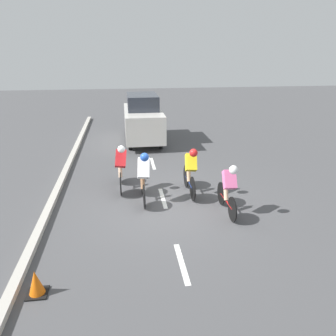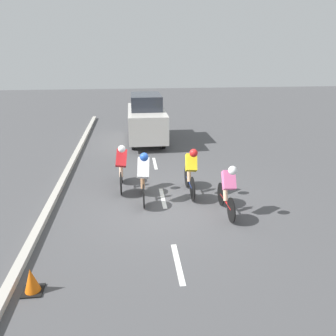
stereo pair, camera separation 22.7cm
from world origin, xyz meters
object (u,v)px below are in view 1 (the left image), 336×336
cyclist_yellow (190,170)px  cyclist_white (143,175)px  cyclist_pink (229,187)px  traffic_cone (36,283)px  cyclist_red (121,166)px  support_car (143,119)px

cyclist_yellow → cyclist_white: (1.43, 0.34, 0.03)m
cyclist_pink → cyclist_white: bearing=-25.4°
cyclist_white → traffic_cone: (2.18, 3.58, -0.59)m
cyclist_white → cyclist_red: bearing=-56.8°
cyclist_yellow → traffic_cone: bearing=47.4°
cyclist_white → support_car: support_car is taller
cyclist_red → traffic_cone: size_ratio=3.49×
cyclist_white → traffic_cone: 4.23m
cyclist_yellow → support_car: size_ratio=0.42×
cyclist_red → support_car: support_car is taller
cyclist_pink → cyclist_yellow: size_ratio=0.94×
cyclist_red → support_car: (-1.07, -5.74, 0.32)m
cyclist_pink → cyclist_white: cyclist_white is taller
cyclist_white → cyclist_red: size_ratio=0.97×
support_car → cyclist_yellow: bearing=98.9°
support_car → cyclist_white: bearing=86.3°
traffic_cone → cyclist_red: bearing=-108.7°
cyclist_white → support_car: size_ratio=0.40×
support_car → traffic_cone: (2.62, 10.30, -0.87)m
cyclist_yellow → support_car: bearing=-81.1°
cyclist_yellow → cyclist_red: cyclist_red is taller
cyclist_pink → traffic_cone: 5.07m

